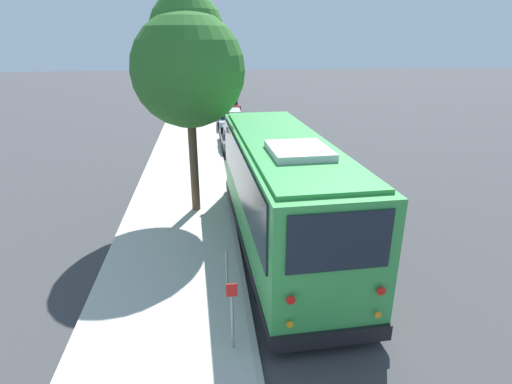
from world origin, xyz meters
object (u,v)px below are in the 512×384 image
at_px(sign_post_far, 227,272).
at_px(parked_sedan_silver, 230,119).
at_px(parked_sedan_gray, 235,138).
at_px(parked_sedan_navy, 223,95).
at_px(parked_sedan_maroon, 228,105).
at_px(street_tree, 188,62).
at_px(sign_post_near, 232,315).
at_px(shuttle_bus, 282,188).

bearing_deg(sign_post_far, parked_sedan_silver, -4.06).
distance_m(parked_sedan_gray, parked_sedan_navy, 19.34).
height_order(parked_sedan_maroon, parked_sedan_navy, parked_sedan_navy).
distance_m(parked_sedan_navy, street_tree, 29.08).
bearing_deg(parked_sedan_gray, parked_sedan_maroon, -2.64).
distance_m(sign_post_near, sign_post_far, 1.91).
height_order(shuttle_bus, street_tree, street_tree).
distance_m(street_tree, sign_post_far, 7.23).
relative_size(parked_sedan_silver, parked_sedan_maroon, 1.10).
relative_size(sign_post_near, sign_post_far, 1.27).
bearing_deg(sign_post_near, parked_sedan_navy, -2.55).
height_order(parked_sedan_silver, parked_sedan_maroon, parked_sedan_silver).
bearing_deg(shuttle_bus, sign_post_far, 141.64).
relative_size(parked_sedan_gray, sign_post_far, 3.49).
bearing_deg(parked_sedan_navy, parked_sedan_gray, 179.35).
height_order(parked_sedan_navy, sign_post_near, sign_post_near).
bearing_deg(parked_sedan_gray, sign_post_near, 174.29).
bearing_deg(street_tree, parked_sedan_silver, -8.60).
relative_size(parked_sedan_gray, parked_sedan_silver, 0.88).
relative_size(shuttle_bus, parked_sedan_maroon, 2.24).
height_order(sign_post_near, sign_post_far, sign_post_near).
bearing_deg(parked_sedan_maroon, parked_sedan_gray, 173.65).
distance_m(parked_sedan_silver, street_tree, 16.16).
distance_m(shuttle_bus, street_tree, 5.29).
distance_m(parked_sedan_navy, sign_post_near, 36.04).
bearing_deg(sign_post_far, parked_sedan_gray, -5.22).
bearing_deg(parked_sedan_silver, street_tree, 173.28).
xyz_separation_m(shuttle_bus, street_tree, (3.06, 2.64, 3.41)).
bearing_deg(sign_post_far, sign_post_near, -180.00).
bearing_deg(sign_post_far, parked_sedan_navy, -2.69).
relative_size(parked_sedan_gray, parked_sedan_navy, 0.90).
distance_m(shuttle_bus, sign_post_far, 3.27).
height_order(parked_sedan_maroon, sign_post_far, sign_post_far).
bearing_deg(sign_post_near, sign_post_far, 0.00).
bearing_deg(parked_sedan_maroon, shuttle_bus, 175.48).
xyz_separation_m(shuttle_bus, parked_sedan_silver, (18.33, 0.33, -1.33)).
height_order(parked_sedan_gray, parked_sedan_navy, parked_sedan_navy).
bearing_deg(shuttle_bus, parked_sedan_gray, 0.20).
bearing_deg(street_tree, parked_sedan_gray, -13.27).
xyz_separation_m(sign_post_near, sign_post_far, (1.90, 0.00, -0.19)).
bearing_deg(parked_sedan_silver, parked_sedan_navy, 1.32).
bearing_deg(parked_sedan_navy, sign_post_far, 177.42).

